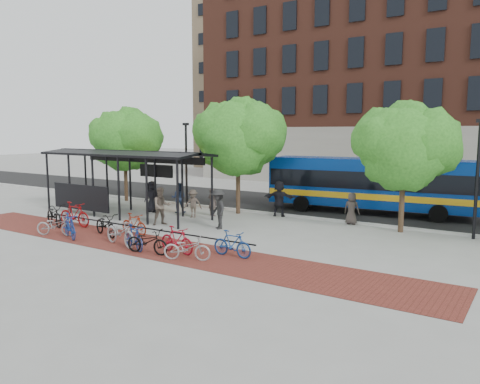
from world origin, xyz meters
The scene contains 33 objects.
ground centered at (0.00, 0.00, 0.00)m, with size 160.00×160.00×0.00m, color #9E9E99.
asphalt_street centered at (0.00, 8.00, 0.01)m, with size 160.00×8.00×0.01m, color black.
curb centered at (0.00, 4.00, 0.06)m, with size 160.00×0.25×0.12m, color #B7B7B2.
brick_strip centered at (-2.00, -5.00, 0.00)m, with size 24.00×3.00×0.01m, color maroon.
bike_rack_rail centered at (-3.30, -4.10, 0.00)m, with size 12.00×0.05×0.95m, color black.
building_tower centered at (-16.00, 40.00, 15.00)m, with size 22.00×22.00×30.00m, color #7A664C.
bus_shelter centered at (-8.13, -0.48, 3.00)m, with size 10.60×3.07×3.60m.
tree_a centered at (-11.91, 3.35, 4.24)m, with size 4.90×4.00×6.18m.
tree_b centered at (-2.90, 3.35, 4.46)m, with size 5.15×4.20×6.47m.
tree_c centered at (6.09, 3.35, 4.05)m, with size 4.66×3.80×5.92m.
lamp_post_left centered at (-7.00, 3.60, 2.75)m, with size 0.35×0.20×5.12m.
lamp_post_right centered at (9.00, 3.60, 2.75)m, with size 0.35×0.20×5.12m.
bus centered at (3.23, 7.49, 1.78)m, with size 11.67×3.70×3.10m.
bike_0 centered at (-8.58, -4.60, 0.55)m, with size 0.73×2.11×1.11m, color black.
bike_1 centered at (-7.64, -4.14, 0.60)m, with size 0.56×2.00×1.20m, color maroon.
bike_2 centered at (-6.61, -5.92, 0.47)m, with size 0.63×1.80×0.95m, color gray.
bike_3 centered at (-5.64, -5.91, 0.54)m, with size 0.51×1.81×1.09m, color navy.
bike_4 centered at (-4.72, -4.73, 0.51)m, with size 0.68×1.96×1.03m, color black.
bike_5 centered at (-3.86, -3.86, 0.48)m, with size 0.46×1.61×0.97m, color maroon.
bike_6 centered at (-2.80, -5.61, 0.56)m, with size 0.74×2.13×1.12m, color #A7A7A9.
bike_7 centered at (-1.87, -5.78, 0.50)m, with size 0.47×1.65×0.99m, color navy.
bike_8 centered at (-1.00, -5.93, 0.48)m, with size 0.64×1.82×0.96m, color black.
bike_9 centered at (-0.13, -5.25, 0.52)m, with size 0.48×1.71×1.03m, color maroon.
bike_10 centered at (0.85, -5.82, 0.46)m, with size 0.61×1.74×0.91m, color #9C9C9E.
bike_11 centered at (1.94, -4.55, 0.50)m, with size 0.47×1.65×0.99m, color navy.
pedestrian_0 centered at (-7.45, 1.03, 0.90)m, with size 0.87×0.57×1.79m, color black.
pedestrian_1 centered at (-3.78, 1.92, 0.77)m, with size 0.56×0.37×1.54m, color #483E3A.
pedestrian_2 centered at (-5.96, 1.63, 0.86)m, with size 0.84×0.65×1.72m, color #1E2A47.
pedestrian_3 centered at (-4.32, 0.90, 0.76)m, with size 0.98×0.56×1.52m, color brown.
pedestrian_5 centered at (-0.64, 3.80, 0.98)m, with size 1.81×0.58×1.96m, color black.
pedestrian_6 centered at (3.46, 3.80, 0.80)m, with size 0.78×0.51×1.60m, color #3F3633.
pedestrian_8 centered at (-4.36, -1.50, 0.94)m, with size 0.91×0.71×1.88m, color brown.
pedestrian_9 centered at (-1.46, -0.72, 0.96)m, with size 1.24×0.71×1.92m, color black.
Camera 1 is at (11.42, -18.45, 4.60)m, focal length 35.00 mm.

